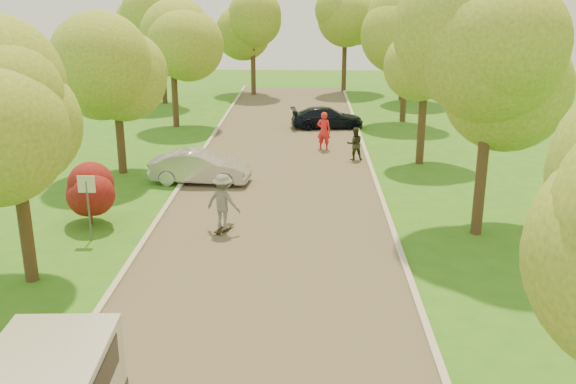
# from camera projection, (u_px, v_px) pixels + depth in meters

# --- Properties ---
(ground) EXTENTS (100.00, 100.00, 0.00)m
(ground) POSITION_uv_depth(u_px,v_px,m) (262.00, 300.00, 16.79)
(ground) COLOR #2E6B19
(ground) RESTS_ON ground
(road) EXTENTS (8.00, 60.00, 0.01)m
(road) POSITION_uv_depth(u_px,v_px,m) (276.00, 203.00, 24.41)
(road) COLOR #4C4438
(road) RESTS_ON ground
(curb_left) EXTENTS (0.18, 60.00, 0.12)m
(curb_left) POSITION_uv_depth(u_px,v_px,m) (171.00, 200.00, 24.51)
(curb_left) COLOR #B2AD9E
(curb_left) RESTS_ON ground
(curb_right) EXTENTS (0.18, 60.00, 0.12)m
(curb_right) POSITION_uv_depth(u_px,v_px,m) (383.00, 202.00, 24.27)
(curb_right) COLOR #B2AD9E
(curb_right) RESTS_ON ground
(street_sign) EXTENTS (0.55, 0.06, 2.17)m
(street_sign) POSITION_uv_depth(u_px,v_px,m) (87.00, 194.00, 20.30)
(street_sign) COLOR #59595E
(street_sign) RESTS_ON ground
(red_shrub) EXTENTS (1.70, 1.70, 1.95)m
(red_shrub) POSITION_uv_depth(u_px,v_px,m) (89.00, 194.00, 21.88)
(red_shrub) COLOR #382619
(red_shrub) RESTS_ON ground
(tree_l_mida) EXTENTS (4.71, 4.60, 7.39)m
(tree_l_mida) POSITION_uv_depth(u_px,v_px,m) (16.00, 96.00, 16.36)
(tree_l_mida) COLOR #382619
(tree_l_mida) RESTS_ON ground
(tree_l_midb) EXTENTS (4.30, 4.20, 6.62)m
(tree_l_midb) POSITION_uv_depth(u_px,v_px,m) (119.00, 68.00, 27.04)
(tree_l_midb) COLOR #382619
(tree_l_midb) RESTS_ON ground
(tree_l_far) EXTENTS (4.92, 4.80, 7.79)m
(tree_l_far) POSITION_uv_depth(u_px,v_px,m) (175.00, 32.00, 36.28)
(tree_l_far) COLOR #382619
(tree_l_far) RESTS_ON ground
(tree_r_mida) EXTENTS (5.13, 5.00, 7.95)m
(tree_r_mida) POSITION_uv_depth(u_px,v_px,m) (499.00, 65.00, 19.67)
(tree_r_mida) COLOR #382619
(tree_r_mida) RESTS_ON ground
(tree_r_midb) EXTENTS (4.51, 4.40, 7.01)m
(tree_r_midb) POSITION_uv_depth(u_px,v_px,m) (430.00, 57.00, 28.46)
(tree_r_midb) COLOR #382619
(tree_r_midb) RESTS_ON ground
(tree_r_far) EXTENTS (5.33, 5.20, 8.34)m
(tree_r_far) POSITION_uv_depth(u_px,v_px,m) (412.00, 24.00, 37.68)
(tree_r_far) COLOR #382619
(tree_r_far) RESTS_ON ground
(tree_bg_a) EXTENTS (5.12, 5.00, 7.72)m
(tree_bg_a) POSITION_uv_depth(u_px,v_px,m) (164.00, 26.00, 44.02)
(tree_bg_a) COLOR #382619
(tree_bg_a) RESTS_ON ground
(tree_bg_b) EXTENTS (5.12, 5.00, 7.95)m
(tree_bg_b) POSITION_uv_depth(u_px,v_px,m) (408.00, 22.00, 45.36)
(tree_bg_b) COLOR #382619
(tree_bg_b) RESTS_ON ground
(tree_bg_c) EXTENTS (4.92, 4.80, 7.33)m
(tree_bg_c) POSITION_uv_depth(u_px,v_px,m) (255.00, 28.00, 47.75)
(tree_bg_c) COLOR #382619
(tree_bg_c) RESTS_ON ground
(tree_bg_d) EXTENTS (5.12, 5.00, 7.72)m
(tree_bg_d) POSITION_uv_depth(u_px,v_px,m) (348.00, 22.00, 49.36)
(tree_bg_d) COLOR #382619
(tree_bg_d) RESTS_ON ground
(silver_sedan) EXTENTS (4.27, 1.84, 1.37)m
(silver_sedan) POSITION_uv_depth(u_px,v_px,m) (200.00, 167.00, 26.71)
(silver_sedan) COLOR #A8A8AD
(silver_sedan) RESTS_ON ground
(dark_sedan) EXTENTS (4.37, 2.18, 1.22)m
(dark_sedan) POSITION_uv_depth(u_px,v_px,m) (327.00, 118.00, 37.37)
(dark_sedan) COLOR black
(dark_sedan) RESTS_ON ground
(longboard) EXTENTS (0.61, 0.99, 0.11)m
(longboard) POSITION_uv_depth(u_px,v_px,m) (224.00, 228.00, 21.50)
(longboard) COLOR black
(longboard) RESTS_ON ground
(skateboarder) EXTENTS (1.38, 1.10, 1.87)m
(skateboarder) POSITION_uv_depth(u_px,v_px,m) (223.00, 201.00, 21.21)
(skateboarder) COLOR slate
(skateboarder) RESTS_ON longboard
(person_striped) EXTENTS (0.81, 0.66, 1.93)m
(person_striped) POSITION_uv_depth(u_px,v_px,m) (324.00, 131.00, 32.20)
(person_striped) COLOR red
(person_striped) RESTS_ON ground
(person_olive) EXTENTS (0.84, 0.70, 1.58)m
(person_olive) POSITION_uv_depth(u_px,v_px,m) (355.00, 144.00, 30.25)
(person_olive) COLOR #292C1A
(person_olive) RESTS_ON ground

